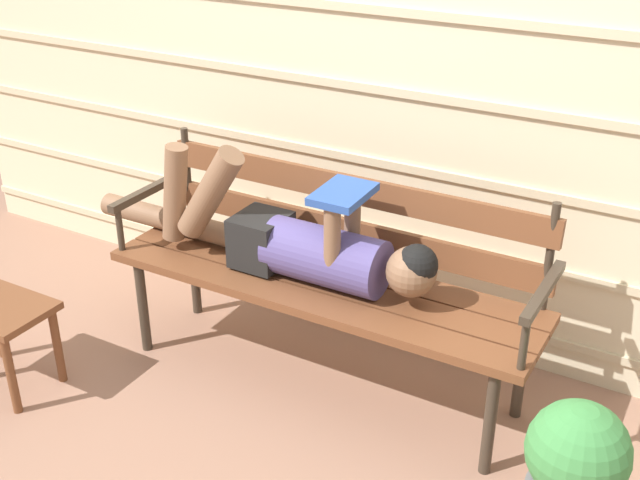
% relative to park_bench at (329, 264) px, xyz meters
% --- Properties ---
extents(ground_plane, '(12.00, 12.00, 0.00)m').
position_rel_park_bench_xyz_m(ground_plane, '(0.00, -0.19, -0.52)').
color(ground_plane, '#936B56').
extents(house_siding, '(5.03, 0.08, 2.56)m').
position_rel_park_bench_xyz_m(house_siding, '(0.00, 0.49, 0.76)').
color(house_siding, beige).
rests_on(house_siding, ground).
extents(park_bench, '(1.79, 0.49, 0.91)m').
position_rel_park_bench_xyz_m(park_bench, '(0.00, 0.00, 0.00)').
color(park_bench, brown).
rests_on(park_bench, ground).
extents(reclining_person, '(1.65, 0.25, 0.51)m').
position_rel_park_bench_xyz_m(reclining_person, '(-0.13, -0.07, 0.11)').
color(reclining_person, '#514784').
extents(potted_plant, '(0.31, 0.31, 0.56)m').
position_rel_park_bench_xyz_m(potted_plant, '(1.12, -0.47, -0.22)').
color(potted_plant, slate).
rests_on(potted_plant, ground).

